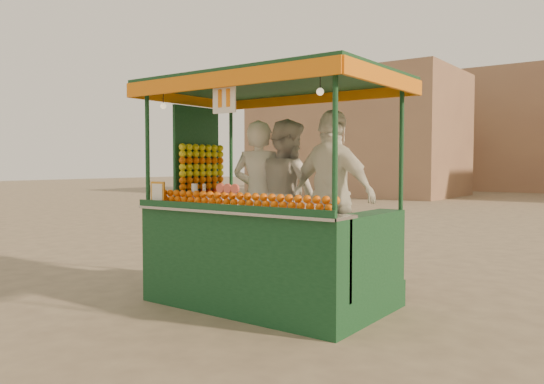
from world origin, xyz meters
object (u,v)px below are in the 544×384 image
Objects in this scene: vendor_middle at (287,196)px; vendor_right at (333,196)px; vendor_left at (259,196)px; juice_cart at (260,232)px.

vendor_right reaches higher than vendor_middle.
vendor_right reaches higher than vendor_left.
vendor_left is 1.00× the size of vendor_middle.
vendor_middle is at bearing -173.96° from vendor_left.
juice_cart is 1.49× the size of vendor_right.
vendor_left is at bearing 50.20° from vendor_middle.
vendor_middle is at bearing 90.94° from juice_cart.
vendor_right is (1.06, -0.09, 0.03)m from vendor_left.
vendor_right is at bearing 157.24° from vendor_left.
vendor_middle is at bearing -6.56° from vendor_right.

